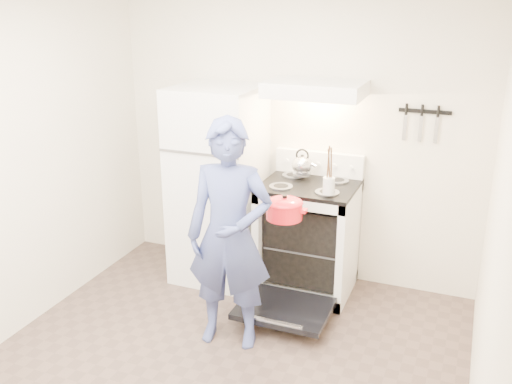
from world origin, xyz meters
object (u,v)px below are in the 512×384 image
at_px(stove_body, 308,239).
at_px(person, 230,236).
at_px(dutch_oven, 284,211).
at_px(refrigerator, 218,185).
at_px(tea_kettle, 302,164).

distance_m(stove_body, person, 1.05).
xyz_separation_m(stove_body, dutch_oven, (-0.01, -0.60, 0.47)).
xyz_separation_m(refrigerator, person, (0.52, -0.92, -0.02)).
bearing_deg(dutch_oven, refrigerator, 144.30).
distance_m(refrigerator, dutch_oven, 0.99).
height_order(stove_body, tea_kettle, tea_kettle).
distance_m(tea_kettle, dutch_oven, 0.74).
relative_size(stove_body, person, 0.56).
bearing_deg(tea_kettle, dutch_oven, -82.52).
height_order(person, dutch_oven, person).
relative_size(refrigerator, stove_body, 1.85).
bearing_deg(tea_kettle, person, -100.04).
height_order(stove_body, person, person).
xyz_separation_m(person, dutch_oven, (0.28, 0.34, 0.10)).
bearing_deg(person, dutch_oven, 40.98).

